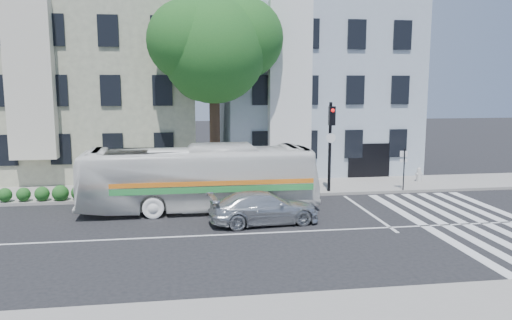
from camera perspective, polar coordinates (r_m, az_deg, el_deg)
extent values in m
plane|color=black|center=(19.50, -2.95, -8.51)|extent=(120.00, 120.00, 0.00)
cube|color=gray|center=(27.20, -4.58, -3.40)|extent=(80.00, 4.00, 0.15)
cube|color=gray|center=(33.95, -17.51, 7.86)|extent=(12.00, 10.00, 11.00)
cube|color=#9DABBB|center=(34.66, 6.24, 8.22)|extent=(12.00, 10.00, 11.00)
cylinder|color=#2D2116|center=(27.28, -4.71, 2.02)|extent=(0.56, 0.56, 5.20)
sphere|color=#16471B|center=(27.15, -4.84, 12.34)|extent=(5.60, 5.60, 5.60)
sphere|color=#16471B|center=(27.75, -1.52, 13.74)|extent=(4.40, 4.40, 4.40)
sphere|color=#16471B|center=(26.84, -7.88, 13.40)|extent=(4.20, 4.20, 4.20)
sphere|color=#16471B|center=(28.52, -4.42, 15.60)|extent=(3.80, 3.80, 3.80)
sphere|color=#16471B|center=(27.68, -6.16, 10.18)|extent=(3.40, 3.40, 3.40)
imported|color=white|center=(22.95, -6.49, -2.05)|extent=(2.84, 10.86, 3.00)
imported|color=silver|center=(20.82, 0.91, -5.47)|extent=(2.35, 4.77, 1.34)
cylinder|color=black|center=(26.33, 8.43, 1.30)|extent=(0.16, 0.16, 4.83)
cube|color=black|center=(25.92, 8.67, 5.01)|extent=(0.33, 0.26, 0.98)
sphere|color=red|center=(25.78, 8.77, 5.63)|extent=(0.18, 0.18, 0.18)
cylinder|color=white|center=(26.12, 8.55, 2.51)|extent=(0.51, 0.04, 0.51)
cylinder|color=beige|center=(30.54, 18.12, -1.70)|extent=(0.26, 0.26, 0.66)
sphere|color=beige|center=(30.48, 18.15, -1.03)|extent=(0.24, 0.24, 0.24)
cylinder|color=beige|center=(30.52, 18.12, -1.54)|extent=(0.46, 0.26, 0.15)
cylinder|color=black|center=(27.61, 16.55, -1.02)|extent=(0.06, 0.06, 2.25)
cube|color=white|center=(27.58, 16.54, 0.68)|extent=(0.41, 0.09, 0.32)
cube|color=white|center=(27.63, 16.50, -0.06)|extent=(0.41, 0.09, 0.16)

